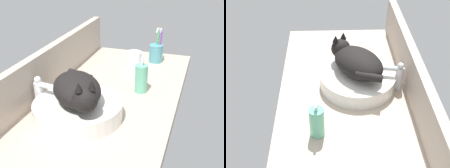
% 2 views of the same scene
% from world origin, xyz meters
% --- Properties ---
extents(ground_plane, '(1.35, 0.59, 0.04)m').
position_xyz_m(ground_plane, '(0.00, 0.00, -0.02)').
color(ground_plane, '#B2A08E').
extents(backsplash_panel, '(1.35, 0.04, 0.19)m').
position_xyz_m(backsplash_panel, '(0.00, 0.28, 0.10)').
color(backsplash_panel, '#AD9E8E').
rests_on(backsplash_panel, ground_plane).
extents(sink_basin, '(0.34, 0.34, 0.07)m').
position_xyz_m(sink_basin, '(-0.16, 0.05, 0.03)').
color(sink_basin, silver).
rests_on(sink_basin, ground_plane).
extents(cat, '(0.30, 0.29, 0.14)m').
position_xyz_m(cat, '(-0.17, 0.04, 0.12)').
color(cat, black).
rests_on(cat, sink_basin).
extents(faucet, '(0.04, 0.12, 0.14)m').
position_xyz_m(faucet, '(-0.13, 0.22, 0.07)').
color(faucet, silver).
rests_on(faucet, ground_plane).
extents(soap_dispenser, '(0.06, 0.06, 0.16)m').
position_xyz_m(soap_dispenser, '(0.14, -0.12, 0.06)').
color(soap_dispenser, '#60B793').
rests_on(soap_dispenser, ground_plane).
extents(toothbrush_cup, '(0.07, 0.07, 0.19)m').
position_xyz_m(toothbrush_cup, '(0.53, -0.12, 0.05)').
color(toothbrush_cup, teal).
rests_on(toothbrush_cup, ground_plane).
extents(water_glass, '(0.08, 0.08, 0.09)m').
position_xyz_m(water_glass, '(0.41, -0.02, 0.04)').
color(water_glass, white).
rests_on(water_glass, ground_plane).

